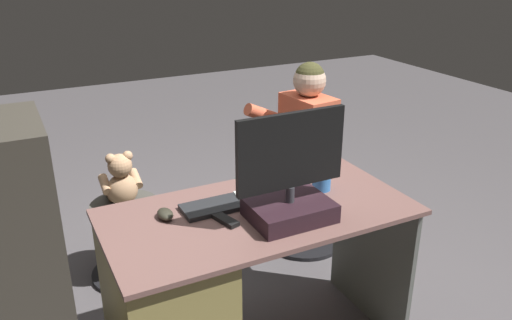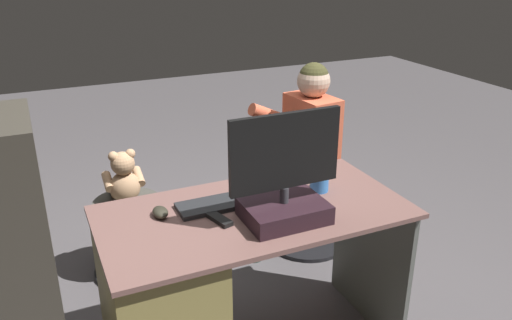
{
  "view_description": "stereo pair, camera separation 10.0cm",
  "coord_description": "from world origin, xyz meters",
  "px_view_note": "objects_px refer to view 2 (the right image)",
  "views": [
    {
      "loc": [
        0.87,
        2.13,
        1.75
      ],
      "look_at": [
        -0.2,
        0.02,
        0.77
      ],
      "focal_mm": 36.53,
      "sensor_mm": 36.0,
      "label": 1
    },
    {
      "loc": [
        0.78,
        2.18,
        1.75
      ],
      "look_at": [
        -0.2,
        0.02,
        0.77
      ],
      "focal_mm": 36.53,
      "sensor_mm": 36.0,
      "label": 2
    }
  ],
  "objects_px": {
    "monitor": "(284,188)",
    "teddy_bear": "(124,179)",
    "person": "(297,144)",
    "office_chair_teddy": "(130,231)",
    "desk": "(180,300)",
    "keyboard": "(227,202)",
    "cup": "(319,182)",
    "computer_mouse": "(160,212)",
    "tv_remote": "(218,218)",
    "visitor_chair": "(308,207)"
  },
  "relations": [
    {
      "from": "desk",
      "to": "office_chair_teddy",
      "type": "relative_size",
      "value": 2.82
    },
    {
      "from": "teddy_bear",
      "to": "visitor_chair",
      "type": "bearing_deg",
      "value": 172.38
    },
    {
      "from": "desk",
      "to": "visitor_chair",
      "type": "xyz_separation_m",
      "value": [
        -1.03,
        -0.74,
        -0.14
      ]
    },
    {
      "from": "keyboard",
      "to": "cup",
      "type": "xyz_separation_m",
      "value": [
        -0.42,
        0.04,
        0.03
      ]
    },
    {
      "from": "desk",
      "to": "keyboard",
      "type": "xyz_separation_m",
      "value": [
        -0.25,
        -0.09,
        0.36
      ]
    },
    {
      "from": "office_chair_teddy",
      "to": "visitor_chair",
      "type": "height_order",
      "value": "same"
    },
    {
      "from": "monitor",
      "to": "teddy_bear",
      "type": "distance_m",
      "value": 1.14
    },
    {
      "from": "monitor",
      "to": "cup",
      "type": "distance_m",
      "value": 0.32
    },
    {
      "from": "cup",
      "to": "person",
      "type": "xyz_separation_m",
      "value": [
        -0.28,
        -0.7,
        -0.11
      ]
    },
    {
      "from": "teddy_bear",
      "to": "computer_mouse",
      "type": "bearing_deg",
      "value": 90.64
    },
    {
      "from": "monitor",
      "to": "person",
      "type": "bearing_deg",
      "value": -121.71
    },
    {
      "from": "monitor",
      "to": "visitor_chair",
      "type": "xyz_separation_m",
      "value": [
        -0.62,
        -0.86,
        -0.63
      ]
    },
    {
      "from": "keyboard",
      "to": "computer_mouse",
      "type": "bearing_deg",
      "value": -2.89
    },
    {
      "from": "cup",
      "to": "teddy_bear",
      "type": "distance_m",
      "value": 1.12
    },
    {
      "from": "cup",
      "to": "computer_mouse",
      "type": "bearing_deg",
      "value": -4.59
    },
    {
      "from": "keyboard",
      "to": "office_chair_teddy",
      "type": "xyz_separation_m",
      "value": [
        0.29,
        -0.78,
        -0.48
      ]
    },
    {
      "from": "office_chair_teddy",
      "to": "teddy_bear",
      "type": "xyz_separation_m",
      "value": [
        0.0,
        -0.01,
        0.32
      ]
    },
    {
      "from": "tv_remote",
      "to": "person",
      "type": "relative_size",
      "value": 0.13
    },
    {
      "from": "office_chair_teddy",
      "to": "monitor",
      "type": "bearing_deg",
      "value": 114.39
    },
    {
      "from": "computer_mouse",
      "to": "tv_remote",
      "type": "xyz_separation_m",
      "value": [
        -0.2,
        0.13,
        -0.01
      ]
    },
    {
      "from": "cup",
      "to": "visitor_chair",
      "type": "relative_size",
      "value": 0.17
    },
    {
      "from": "desk",
      "to": "office_chair_teddy",
      "type": "distance_m",
      "value": 0.88
    },
    {
      "from": "computer_mouse",
      "to": "person",
      "type": "bearing_deg",
      "value": -146.56
    },
    {
      "from": "computer_mouse",
      "to": "tv_remote",
      "type": "distance_m",
      "value": 0.24
    },
    {
      "from": "computer_mouse",
      "to": "desk",
      "type": "bearing_deg",
      "value": 106.1
    },
    {
      "from": "computer_mouse",
      "to": "office_chair_teddy",
      "type": "xyz_separation_m",
      "value": [
        0.01,
        -0.77,
        -0.49
      ]
    },
    {
      "from": "desk",
      "to": "cup",
      "type": "height_order",
      "value": "cup"
    },
    {
      "from": "cup",
      "to": "teddy_bear",
      "type": "bearing_deg",
      "value": -49.59
    },
    {
      "from": "monitor",
      "to": "cup",
      "type": "height_order",
      "value": "monitor"
    },
    {
      "from": "monitor",
      "to": "person",
      "type": "relative_size",
      "value": 0.4
    },
    {
      "from": "teddy_bear",
      "to": "person",
      "type": "xyz_separation_m",
      "value": [
        -0.99,
        0.13,
        0.09
      ]
    },
    {
      "from": "keyboard",
      "to": "monitor",
      "type": "bearing_deg",
      "value": 127.43
    },
    {
      "from": "tv_remote",
      "to": "teddy_bear",
      "type": "bearing_deg",
      "value": -93.01
    },
    {
      "from": "office_chair_teddy",
      "to": "computer_mouse",
      "type": "bearing_deg",
      "value": 90.65
    },
    {
      "from": "computer_mouse",
      "to": "cup",
      "type": "xyz_separation_m",
      "value": [
        -0.7,
        0.06,
        0.02
      ]
    },
    {
      "from": "office_chair_teddy",
      "to": "desk",
      "type": "bearing_deg",
      "value": 92.57
    },
    {
      "from": "cup",
      "to": "tv_remote",
      "type": "xyz_separation_m",
      "value": [
        0.51,
        0.07,
        -0.03
      ]
    },
    {
      "from": "monitor",
      "to": "office_chair_teddy",
      "type": "distance_m",
      "value": 1.25
    },
    {
      "from": "desk",
      "to": "office_chair_teddy",
      "type": "xyz_separation_m",
      "value": [
        0.04,
        -0.87,
        -0.12
      ]
    },
    {
      "from": "monitor",
      "to": "office_chair_teddy",
      "type": "xyz_separation_m",
      "value": [
        0.45,
        -0.99,
        -0.61
      ]
    },
    {
      "from": "desk",
      "to": "person",
      "type": "distance_m",
      "value": 1.24
    },
    {
      "from": "cup",
      "to": "person",
      "type": "relative_size",
      "value": 0.07
    },
    {
      "from": "teddy_bear",
      "to": "keyboard",
      "type": "bearing_deg",
      "value": 110.04
    },
    {
      "from": "computer_mouse",
      "to": "visitor_chair",
      "type": "height_order",
      "value": "computer_mouse"
    },
    {
      "from": "monitor",
      "to": "tv_remote",
      "type": "distance_m",
      "value": 0.29
    },
    {
      "from": "computer_mouse",
      "to": "cup",
      "type": "distance_m",
      "value": 0.71
    },
    {
      "from": "keyboard",
      "to": "office_chair_teddy",
      "type": "bearing_deg",
      "value": -69.7
    },
    {
      "from": "visitor_chair",
      "to": "person",
      "type": "xyz_separation_m",
      "value": [
        0.09,
        -0.01,
        0.43
      ]
    },
    {
      "from": "keyboard",
      "to": "person",
      "type": "distance_m",
      "value": 0.96
    },
    {
      "from": "office_chair_teddy",
      "to": "teddy_bear",
      "type": "relative_size",
      "value": 1.5
    }
  ]
}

